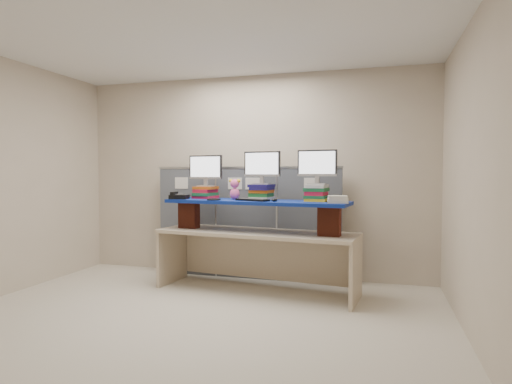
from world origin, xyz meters
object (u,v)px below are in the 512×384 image
(keyboard, at_px, (252,200))
(blue_board, at_px, (256,202))
(desk, at_px, (256,243))
(monitor_center, at_px, (262,166))
(monitor_right, at_px, (317,165))
(desk_phone, at_px, (179,196))
(monitor_left, at_px, (206,169))

(keyboard, bearing_deg, blue_board, 105.29)
(desk, xyz_separation_m, monitor_center, (0.05, 0.11, 0.94))
(monitor_center, xyz_separation_m, monitor_right, (0.68, -0.08, 0.01))
(monitor_center, distance_m, keyboard, 0.47)
(desk, bearing_deg, keyboard, -89.36)
(monitor_right, relative_size, desk_phone, 1.88)
(blue_board, xyz_separation_m, desk_phone, (-1.01, -0.03, 0.05))
(desk, distance_m, blue_board, 0.50)
(blue_board, bearing_deg, desk_phone, -171.61)
(blue_board, distance_m, keyboard, 0.12)
(desk, bearing_deg, monitor_left, 171.08)
(monitor_center, bearing_deg, blue_board, -105.15)
(monitor_left, relative_size, keyboard, 1.07)
(blue_board, xyz_separation_m, monitor_center, (0.05, 0.11, 0.44))
(monitor_center, relative_size, desk_phone, 1.88)
(desk, xyz_separation_m, blue_board, (0.00, 0.00, 0.50))
(blue_board, distance_m, monitor_left, 0.86)
(monitor_left, xyz_separation_m, monitor_right, (1.47, -0.17, 0.04))
(blue_board, xyz_separation_m, monitor_right, (0.73, 0.04, 0.44))
(monitor_left, bearing_deg, monitor_right, -0.00)
(monitor_left, distance_m, monitor_center, 0.79)
(monitor_left, relative_size, monitor_right, 1.00)
(monitor_right, bearing_deg, desk, -170.67)
(monitor_right, height_order, keyboard, monitor_right)
(desk, height_order, desk_phone, desk_phone)
(monitor_right, xyz_separation_m, desk_phone, (-1.74, -0.07, -0.39))
(monitor_center, distance_m, desk_phone, 1.13)
(monitor_center, bearing_deg, monitor_left, -180.00)
(monitor_center, relative_size, keyboard, 1.07)
(desk, xyz_separation_m, monitor_left, (-0.74, 0.20, 0.91))
(monitor_left, distance_m, monitor_right, 1.48)
(keyboard, bearing_deg, desk_phone, -163.47)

